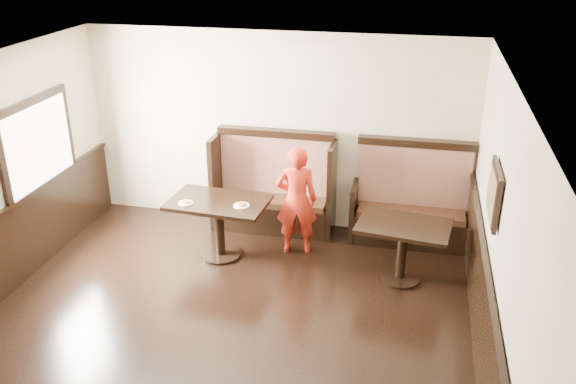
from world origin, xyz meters
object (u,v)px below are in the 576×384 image
(booth_main, at_px, (274,194))
(booth_neighbor, at_px, (411,209))
(child, at_px, (296,200))
(table_neighbor, at_px, (403,238))
(table_main, at_px, (219,214))

(booth_main, height_order, booth_neighbor, same)
(child, bearing_deg, table_neighbor, 153.31)
(table_neighbor, bearing_deg, child, 170.67)
(booth_neighbor, distance_m, table_neighbor, 1.08)
(booth_main, relative_size, child, 1.16)
(booth_main, xyz_separation_m, child, (0.46, -0.65, 0.23))
(table_neighbor, bearing_deg, booth_main, 157.59)
(booth_main, relative_size, booth_neighbor, 1.06)
(booth_main, distance_m, table_main, 1.11)
(booth_main, xyz_separation_m, table_main, (-0.51, -0.99, 0.09))
(booth_main, height_order, table_main, booth_main)
(booth_main, xyz_separation_m, table_neighbor, (1.87, -1.08, 0.05))
(table_main, height_order, child, child)
(table_main, relative_size, table_neighbor, 1.11)
(child, bearing_deg, table_main, 9.31)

